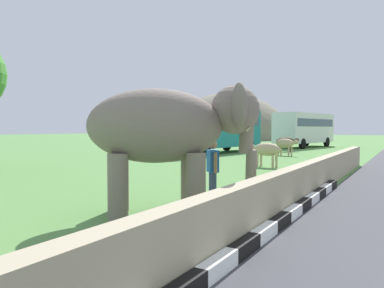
{
  "coord_description": "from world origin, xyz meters",
  "views": [
    {
      "loc": [
        -5.06,
        1.71,
        1.97
      ],
      "look_at": [
        2.21,
        6.11,
        1.6
      ],
      "focal_mm": 33.91,
      "sensor_mm": 36.0,
      "label": 1
    }
  ],
  "objects_px": {
    "elephant": "(172,128)",
    "person_handler": "(213,168)",
    "bus_teal": "(217,127)",
    "cow_mid": "(266,150)",
    "bus_white": "(305,127)",
    "cow_far": "(286,141)",
    "cow_near": "(285,144)"
  },
  "relations": [
    {
      "from": "elephant",
      "to": "person_handler",
      "type": "xyz_separation_m",
      "value": [
        1.5,
        -0.27,
        -1.04
      ]
    },
    {
      "from": "bus_teal",
      "to": "cow_mid",
      "type": "relative_size",
      "value": 5.11
    },
    {
      "from": "elephant",
      "to": "person_handler",
      "type": "bearing_deg",
      "value": -10.28
    },
    {
      "from": "bus_teal",
      "to": "bus_white",
      "type": "bearing_deg",
      "value": -16.77
    },
    {
      "from": "person_handler",
      "to": "cow_mid",
      "type": "height_order",
      "value": "person_handler"
    },
    {
      "from": "cow_mid",
      "to": "cow_far",
      "type": "distance_m",
      "value": 12.44
    },
    {
      "from": "cow_near",
      "to": "cow_far",
      "type": "height_order",
      "value": "same"
    },
    {
      "from": "bus_teal",
      "to": "bus_white",
      "type": "xyz_separation_m",
      "value": [
        12.54,
        -3.78,
        -0.0
      ]
    },
    {
      "from": "cow_near",
      "to": "cow_mid",
      "type": "distance_m",
      "value": 8.25
    },
    {
      "from": "cow_far",
      "to": "cow_mid",
      "type": "bearing_deg",
      "value": -167.97
    },
    {
      "from": "cow_near",
      "to": "cow_far",
      "type": "distance_m",
      "value": 4.21
    },
    {
      "from": "bus_teal",
      "to": "bus_white",
      "type": "distance_m",
      "value": 13.1
    },
    {
      "from": "bus_teal",
      "to": "cow_near",
      "type": "xyz_separation_m",
      "value": [
        0.13,
        -5.49,
        -1.21
      ]
    },
    {
      "from": "person_handler",
      "to": "bus_teal",
      "type": "relative_size",
      "value": 0.17
    },
    {
      "from": "elephant",
      "to": "cow_far",
      "type": "xyz_separation_m",
      "value": [
        23.0,
        4.17,
        -1.1
      ]
    },
    {
      "from": "elephant",
      "to": "person_handler",
      "type": "relative_size",
      "value": 2.36
    },
    {
      "from": "bus_teal",
      "to": "cow_near",
      "type": "height_order",
      "value": "bus_teal"
    },
    {
      "from": "bus_white",
      "to": "cow_near",
      "type": "xyz_separation_m",
      "value": [
        -12.42,
        -1.71,
        -1.21
      ]
    },
    {
      "from": "elephant",
      "to": "cow_near",
      "type": "height_order",
      "value": "elephant"
    },
    {
      "from": "person_handler",
      "to": "cow_far",
      "type": "relative_size",
      "value": 0.88
    },
    {
      "from": "elephant",
      "to": "cow_near",
      "type": "bearing_deg",
      "value": 9.03
    },
    {
      "from": "bus_teal",
      "to": "cow_near",
      "type": "bearing_deg",
      "value": -88.69
    },
    {
      "from": "cow_far",
      "to": "person_handler",
      "type": "bearing_deg",
      "value": -168.31
    },
    {
      "from": "elephant",
      "to": "person_handler",
      "type": "distance_m",
      "value": 1.85
    },
    {
      "from": "person_handler",
      "to": "elephant",
      "type": "bearing_deg",
      "value": 169.72
    },
    {
      "from": "elephant",
      "to": "cow_mid",
      "type": "height_order",
      "value": "elephant"
    },
    {
      "from": "person_handler",
      "to": "cow_near",
      "type": "height_order",
      "value": "person_handler"
    },
    {
      "from": "elephant",
      "to": "bus_teal",
      "type": "distance_m",
      "value": 20.66
    },
    {
      "from": "cow_far",
      "to": "elephant",
      "type": "bearing_deg",
      "value": -169.72
    },
    {
      "from": "bus_white",
      "to": "person_handler",
      "type": "bearing_deg",
      "value": -170.51
    },
    {
      "from": "bus_white",
      "to": "cow_mid",
      "type": "xyz_separation_m",
      "value": [
        -20.54,
        -3.14,
        -1.21
      ]
    },
    {
      "from": "cow_near",
      "to": "cow_far",
      "type": "bearing_deg",
      "value": 16.01
    }
  ]
}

